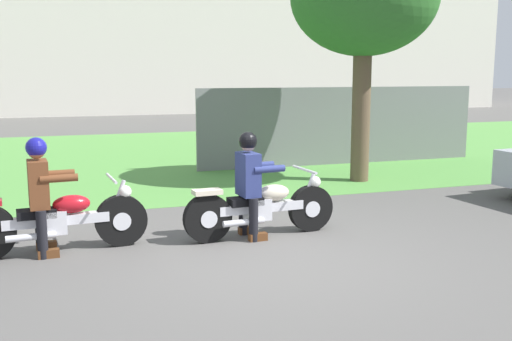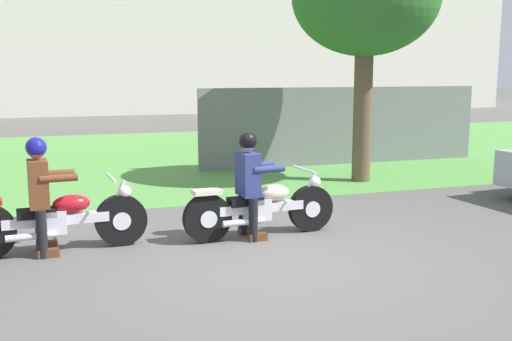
{
  "view_description": "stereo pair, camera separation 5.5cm",
  "coord_description": "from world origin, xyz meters",
  "px_view_note": "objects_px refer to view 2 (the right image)",
  "views": [
    {
      "loc": [
        -2.34,
        -6.27,
        2.14
      ],
      "look_at": [
        0.2,
        1.16,
        0.85
      ],
      "focal_mm": 42.01,
      "sensor_mm": 36.0,
      "label": 1
    },
    {
      "loc": [
        -2.28,
        -6.29,
        2.14
      ],
      "look_at": [
        0.2,
        1.16,
        0.85
      ],
      "focal_mm": 42.01,
      "sensor_mm": 36.0,
      "label": 2
    }
  ],
  "objects_px": {
    "motorcycle_lead": "(261,208)",
    "rider_follow": "(40,186)",
    "rider_lead": "(249,177)",
    "motorcycle_follow": "(57,220)"
  },
  "relations": [
    {
      "from": "motorcycle_lead",
      "to": "rider_follow",
      "type": "relative_size",
      "value": 1.5
    },
    {
      "from": "rider_lead",
      "to": "rider_follow",
      "type": "bearing_deg",
      "value": 173.5
    },
    {
      "from": "motorcycle_lead",
      "to": "rider_follow",
      "type": "bearing_deg",
      "value": 173.85
    },
    {
      "from": "rider_lead",
      "to": "rider_follow",
      "type": "distance_m",
      "value": 2.55
    },
    {
      "from": "motorcycle_lead",
      "to": "motorcycle_follow",
      "type": "height_order",
      "value": "motorcycle_follow"
    },
    {
      "from": "motorcycle_lead",
      "to": "rider_lead",
      "type": "distance_m",
      "value": 0.46
    },
    {
      "from": "motorcycle_lead",
      "to": "motorcycle_follow",
      "type": "distance_m",
      "value": 2.55
    },
    {
      "from": "motorcycle_follow",
      "to": "rider_lead",
      "type": "bearing_deg",
      "value": -6.9
    },
    {
      "from": "rider_lead",
      "to": "rider_follow",
      "type": "height_order",
      "value": "rider_follow"
    },
    {
      "from": "rider_lead",
      "to": "motorcycle_follow",
      "type": "bearing_deg",
      "value": 173.1
    }
  ]
}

